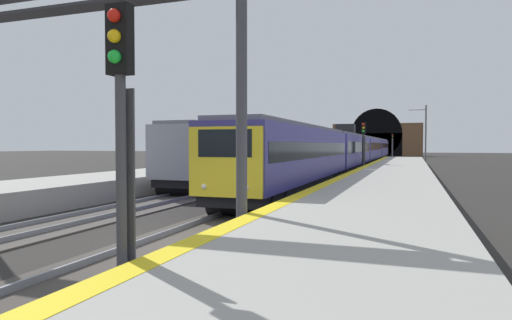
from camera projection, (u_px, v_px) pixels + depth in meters
The scene contains 13 objects.
ground_plane at pixel (181, 242), 12.33m from camera, with size 320.00×320.00×0.00m, color #282623.
platform_right at pixel (353, 236), 10.75m from camera, with size 112.00×4.95×1.01m, color #9E9B93.
platform_right_edge_strip at pixel (266, 210), 11.47m from camera, with size 112.00×0.50×0.01m, color yellow.
track_main_line at pixel (181, 241), 12.33m from camera, with size 160.00×2.91×0.21m.
track_adjacent_line at pixel (37, 229), 14.03m from camera, with size 160.00×3.01×0.21m.
train_main_approaching at pixel (357, 150), 50.77m from camera, with size 75.84×2.86×4.64m.
train_adjacent_platform at pixel (308, 149), 50.12m from camera, with size 59.69×3.35×4.84m.
railway_signal_near at pixel (121, 130), 6.73m from camera, with size 0.39×0.38×4.79m.
railway_signal_mid at pixel (364, 143), 39.31m from camera, with size 0.39×0.38×4.71m.
railway_signal_far at pixel (392, 144), 93.12m from camera, with size 0.39×0.38×5.02m.
overhead_signal_gantry at pixel (89, 41), 12.48m from camera, with size 0.70×9.43×7.36m.
tunnel_portal at pixel (377, 140), 109.80m from camera, with size 2.31×21.44×12.01m.
catenary_mast_near at pixel (425, 134), 60.00m from camera, with size 0.22×2.32×8.05m.
Camera 1 is at (-10.85, -6.04, 2.69)m, focal length 31.31 mm.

